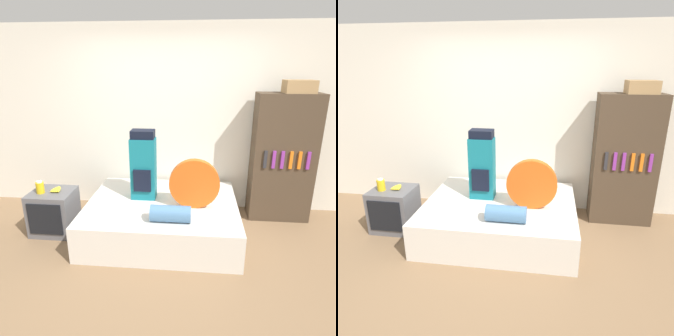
# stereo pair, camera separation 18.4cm
# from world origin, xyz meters

# --- Properties ---
(ground_plane) EXTENTS (16.00, 16.00, 0.00)m
(ground_plane) POSITION_xyz_m (0.00, 0.00, 0.00)
(ground_plane) COLOR #846647
(wall_back) EXTENTS (8.00, 0.05, 2.60)m
(wall_back) POSITION_xyz_m (0.00, 1.63, 1.30)
(wall_back) COLOR silver
(wall_back) RESTS_ON ground_plane
(bed) EXTENTS (1.85, 1.52, 0.43)m
(bed) POSITION_xyz_m (0.02, 0.76, 0.22)
(bed) COLOR silver
(bed) RESTS_ON ground_plane
(backpack) EXTENTS (0.31, 0.24, 0.88)m
(backpack) POSITION_xyz_m (-0.22, 0.88, 0.86)
(backpack) COLOR #14707F
(backpack) RESTS_ON bed
(tent_bag) EXTENTS (0.60, 0.10, 0.60)m
(tent_bag) POSITION_xyz_m (0.42, 0.66, 0.73)
(tent_bag) COLOR #E05B19
(tent_bag) RESTS_ON bed
(sleeping_roll) EXTENTS (0.44, 0.18, 0.18)m
(sleeping_roll) POSITION_xyz_m (0.17, 0.28, 0.52)
(sleeping_roll) COLOR teal
(sleeping_roll) RESTS_ON bed
(television) EXTENTS (0.52, 0.49, 0.55)m
(television) POSITION_xyz_m (-1.37, 0.67, 0.28)
(television) COLOR #5B5B60
(television) RESTS_ON ground_plane
(canister) EXTENTS (0.10, 0.10, 0.16)m
(canister) POSITION_xyz_m (-1.48, 0.62, 0.63)
(canister) COLOR gold
(canister) RESTS_ON television
(banana_bunch) EXTENTS (0.14, 0.18, 0.04)m
(banana_bunch) POSITION_xyz_m (-1.30, 0.71, 0.57)
(banana_bunch) COLOR yellow
(banana_bunch) RESTS_ON television
(bookshelf) EXTENTS (0.81, 0.38, 1.72)m
(bookshelf) POSITION_xyz_m (1.59, 1.35, 0.86)
(bookshelf) COLOR #473828
(bookshelf) RESTS_ON ground_plane
(cardboard_box) EXTENTS (0.36, 0.27, 0.16)m
(cardboard_box) POSITION_xyz_m (1.67, 1.33, 1.80)
(cardboard_box) COLOR #A88456
(cardboard_box) RESTS_ON bookshelf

